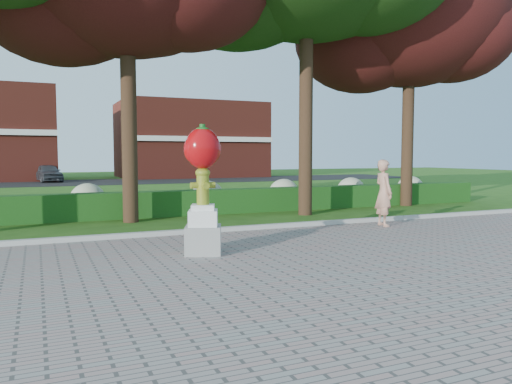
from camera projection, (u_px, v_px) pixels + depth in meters
ground at (287, 254)px, 9.80m from camera, size 100.00×100.00×0.00m
walkway at (437, 312)px, 6.15m from camera, size 40.00×14.00×0.04m
curb at (232, 230)px, 12.53m from camera, size 40.00×0.18×0.15m
lawn_hedge at (188, 203)px, 16.15m from camera, size 24.00×0.70×0.80m
hydrangea_row at (196, 195)px, 17.28m from camera, size 20.10×1.10×0.99m
street at (105, 182)px, 35.34m from camera, size 50.00×8.00×0.02m
building_right at (190, 140)px, 43.79m from camera, size 12.00×8.00×6.40m
tree_far_right at (407, 20)px, 18.66m from camera, size 7.88×6.72×10.21m
hydrant_sculpture at (203, 186)px, 9.56m from camera, size 0.87×0.87×2.49m
woman at (384, 193)px, 13.36m from camera, size 0.52×0.71×1.79m
parked_car at (48, 173)px, 35.31m from camera, size 2.17×3.95×1.27m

